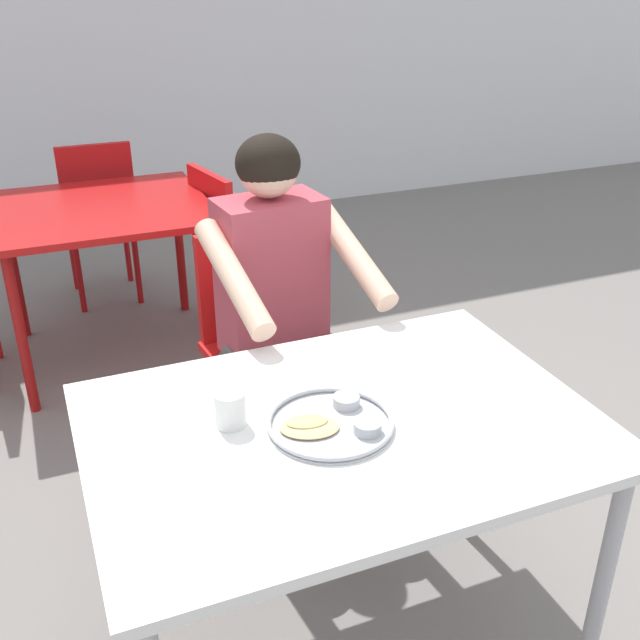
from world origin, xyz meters
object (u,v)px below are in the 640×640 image
Objects in this scene: chair_foreground at (260,331)px; diner_foreground at (283,294)px; thali_tray at (332,422)px; chair_red_right at (235,239)px; chair_red_far at (99,212)px; drinking_cup at (230,408)px; table_background_red at (102,224)px; table_foreground at (342,444)px.

diner_foreground reaches higher than chair_foreground.
chair_red_right is at bearing 80.58° from thali_tray.
diner_foreground is at bearing -78.35° from chair_red_far.
drinking_cup reaches higher than table_background_red.
chair_foreground is at bearing 68.10° from drinking_cup.
table_foreground is 1.30× the size of table_background_red.
chair_red_far is (-0.02, 2.47, -0.26)m from drinking_cup.
chair_red_far reaches higher than chair_foreground.
drinking_cup is 0.10× the size of chair_red_far.
diner_foreground is at bearing 81.52° from table_foreground.
table_foreground is at bearing -19.39° from drinking_cup.
diner_foreground is 1.39× the size of chair_red_far.
table_foreground is 1.45× the size of chair_red_right.
table_background_red is 1.05× the size of chair_red_far.
chair_red_right is at bearing 1.94° from table_background_red.
thali_tray is 0.36× the size of chair_red_right.
chair_foreground reaches higher than table_foreground.
table_foreground is 0.09m from thali_tray.
drinking_cup is 0.10× the size of chair_foreground.
diner_foreground is (0.11, 0.72, 0.08)m from table_foreground.
chair_red_far is at bearing 90.46° from drinking_cup.
chair_foreground reaches higher than drinking_cup.
chair_foreground is 1.04× the size of chair_red_right.
table_background_red reaches higher than table_foreground.
chair_foreground is at bearing 94.77° from diner_foreground.
thali_tray is 3.43× the size of drinking_cup.
chair_foreground is 0.70× the size of diner_foreground.
diner_foreground reaches higher than drinking_cup.
diner_foreground reaches higher than table_foreground.
chair_red_right is at bearing 81.39° from diner_foreground.
table_foreground is at bearing -80.57° from table_background_red.
thali_tray reaches higher than table_foreground.
table_background_red is (-0.29, 1.94, -0.08)m from thali_tray.
thali_tray is 2.59m from chair_red_far.
chair_red_right is (0.29, 1.95, -0.16)m from table_foreground.
diner_foreground is at bearing -70.52° from table_background_red.
chair_foreground is 0.32m from diner_foreground.
chair_red_right is 0.94× the size of chair_red_far.
thali_tray is 0.35× the size of chair_foreground.
thali_tray is 1.96m from table_background_red.
table_foreground is 1.36× the size of chair_red_far.
thali_tray is at bearing -84.66° from chair_red_far.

